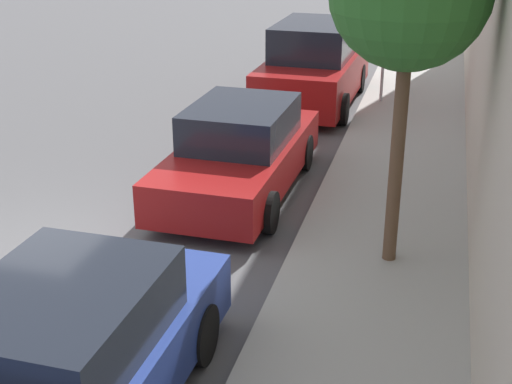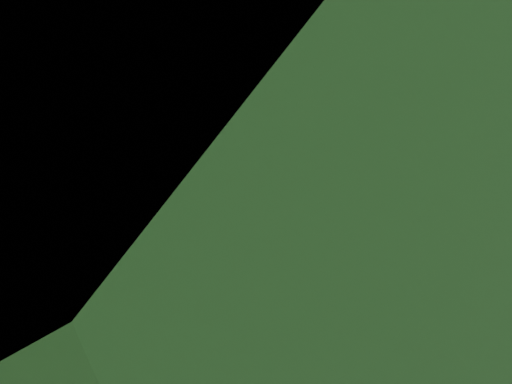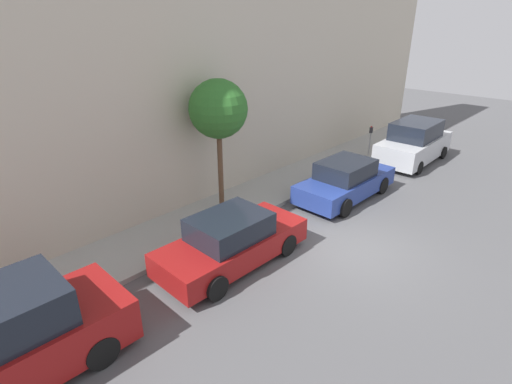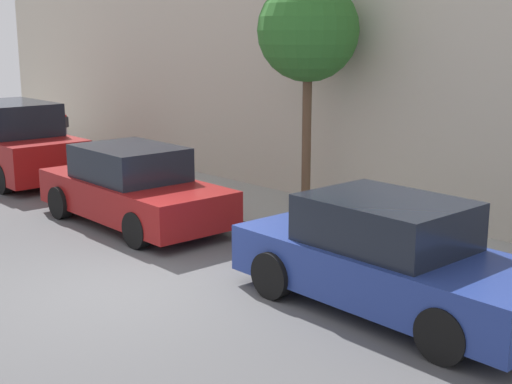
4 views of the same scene
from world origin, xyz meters
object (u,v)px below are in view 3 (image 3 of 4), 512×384
parked_sedan_second (345,181)px  parking_meter_near (370,137)px  parked_sedan_third (232,241)px  street_tree (218,110)px  parked_suv_nearest (414,143)px

parked_sedan_second → parking_meter_near: (1.74, -5.10, 0.31)m
parked_sedan_third → parking_meter_near: (1.80, -11.22, 0.31)m
street_tree → parked_suv_nearest: bearing=-105.3°
parked_sedan_third → street_tree: bearing=-37.5°
parked_sedan_second → parked_sedan_third: 6.12m
parked_suv_nearest → parked_sedan_second: parked_suv_nearest is taller
parked_sedan_second → parked_sedan_third: bearing=90.6°
parked_sedan_third → parking_meter_near: parking_meter_near is taller
parked_sedan_second → parked_suv_nearest: bearing=-91.0°
parking_meter_near → parked_sedan_third: bearing=99.1°
parked_sedan_second → street_tree: street_tree is taller
parked_sedan_second → street_tree: size_ratio=0.99×
parked_sedan_second → parked_sedan_third: same height
parking_meter_near → street_tree: street_tree is taller
parked_sedan_second → parking_meter_near: bearing=-71.2°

